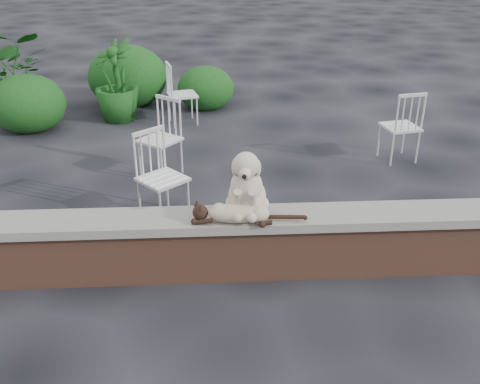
{
  "coord_description": "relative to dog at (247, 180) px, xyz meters",
  "views": [
    {
      "loc": [
        -0.64,
        -4.03,
        2.77
      ],
      "look_at": [
        -0.41,
        0.2,
        0.7
      ],
      "focal_mm": 40.75,
      "sensor_mm": 36.0,
      "label": 1
    }
  ],
  "objects": [
    {
      "name": "chair_b",
      "position": [
        -0.91,
        2.15,
        -0.42
      ],
      "size": [
        0.79,
        0.79,
        0.94
      ],
      "primitive_type": null,
      "rotation": [
        0.0,
        0.0,
        -0.67
      ],
      "color": "white",
      "rests_on": "ground"
    },
    {
      "name": "chair_a",
      "position": [
        -0.79,
        1.01,
        -0.42
      ],
      "size": [
        0.79,
        0.79,
        0.94
      ],
      "primitive_type": null,
      "rotation": [
        0.0,
        0.0,
        0.72
      ],
      "color": "white",
      "rests_on": "ground"
    },
    {
      "name": "dog",
      "position": [
        0.0,
        0.0,
        0.0
      ],
      "size": [
        0.47,
        0.58,
        0.61
      ],
      "primitive_type": null,
      "rotation": [
        0.0,
        0.0,
        -0.15
      ],
      "color": "beige",
      "rests_on": "capstone"
    },
    {
      "name": "capstone",
      "position": [
        0.36,
        -0.04,
        -0.35
      ],
      "size": [
        6.2,
        0.4,
        0.08
      ],
      "primitive_type": "cube",
      "color": "slate",
      "rests_on": "brick_wall"
    },
    {
      "name": "chair_c",
      "position": [
        2.15,
        2.46,
        -0.42
      ],
      "size": [
        0.66,
        0.66,
        0.94
      ],
      "primitive_type": null,
      "rotation": [
        0.0,
        0.0,
        3.33
      ],
      "color": "white",
      "rests_on": "ground"
    },
    {
      "name": "potted_plant_a",
      "position": [
        -3.33,
        4.47,
        -0.18
      ],
      "size": [
        1.41,
        1.26,
        1.41
      ],
      "primitive_type": "imported",
      "rotation": [
        0.0,
        0.0,
        0.14
      ],
      "color": "#164614",
      "rests_on": "ground"
    },
    {
      "name": "chair_e",
      "position": [
        -0.71,
        4.11,
        -0.42
      ],
      "size": [
        0.68,
        0.68,
        0.94
      ],
      "primitive_type": null,
      "rotation": [
        0.0,
        0.0,
        1.82
      ],
      "color": "white",
      "rests_on": "ground"
    },
    {
      "name": "ground",
      "position": [
        0.36,
        -0.04,
        -0.89
      ],
      "size": [
        60.0,
        60.0,
        0.0
      ],
      "primitive_type": "plane",
      "color": "black",
      "rests_on": "ground"
    },
    {
      "name": "potted_plant_b",
      "position": [
        -1.73,
        4.32,
        -0.26
      ],
      "size": [
        0.98,
        0.98,
        1.25
      ],
      "primitive_type": "imported",
      "rotation": [
        0.0,
        0.0,
        -0.93
      ],
      "color": "#164614",
      "rests_on": "ground"
    },
    {
      "name": "brick_wall",
      "position": [
        0.36,
        -0.04,
        -0.64
      ],
      "size": [
        6.0,
        0.3,
        0.5
      ],
      "primitive_type": "cube",
      "color": "brown",
      "rests_on": "ground"
    },
    {
      "name": "shrubbery",
      "position": [
        -1.84,
        4.76,
        -0.46
      ],
      "size": [
        3.67,
        2.37,
        1.06
      ],
      "color": "#164614",
      "rests_on": "ground"
    },
    {
      "name": "cat",
      "position": [
        -0.08,
        -0.15,
        -0.21
      ],
      "size": [
        1.14,
        0.43,
        0.19
      ],
      "primitive_type": null,
      "rotation": [
        0.0,
        0.0,
        -0.15
      ],
      "color": "#C1AD8A",
      "rests_on": "capstone"
    }
  ]
}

